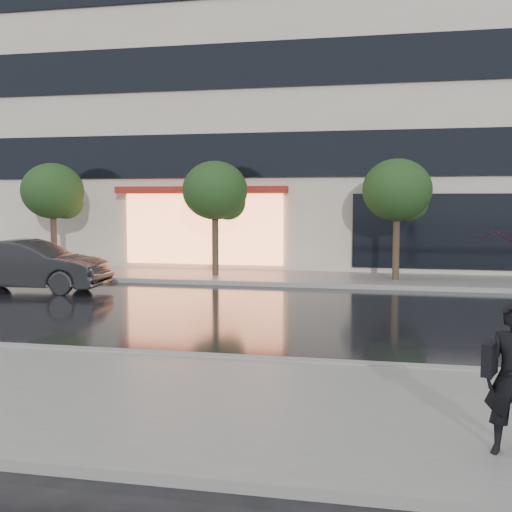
# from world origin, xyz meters

# --- Properties ---
(ground) EXTENTS (120.00, 120.00, 0.00)m
(ground) POSITION_xyz_m (0.00, 0.00, 0.00)
(ground) COLOR black
(ground) RESTS_ON ground
(sidewalk_near) EXTENTS (60.00, 4.50, 0.12)m
(sidewalk_near) POSITION_xyz_m (0.00, -3.25, 0.06)
(sidewalk_near) COLOR slate
(sidewalk_near) RESTS_ON ground
(sidewalk_far) EXTENTS (60.00, 3.50, 0.12)m
(sidewalk_far) POSITION_xyz_m (0.00, 10.25, 0.06)
(sidewalk_far) COLOR slate
(sidewalk_far) RESTS_ON ground
(curb_near) EXTENTS (60.00, 0.25, 0.14)m
(curb_near) POSITION_xyz_m (0.00, -1.00, 0.07)
(curb_near) COLOR gray
(curb_near) RESTS_ON ground
(curb_far) EXTENTS (60.00, 0.25, 0.14)m
(curb_far) POSITION_xyz_m (0.00, 8.50, 0.07)
(curb_far) COLOR gray
(curb_far) RESTS_ON ground
(office_building) EXTENTS (30.00, 12.76, 18.00)m
(office_building) POSITION_xyz_m (-0.00, 17.97, 9.00)
(office_building) COLOR beige
(office_building) RESTS_ON ground
(tree_far_west) EXTENTS (2.20, 2.20, 3.99)m
(tree_far_west) POSITION_xyz_m (-8.94, 10.03, 2.92)
(tree_far_west) COLOR #33261C
(tree_far_west) RESTS_ON ground
(tree_mid_west) EXTENTS (2.20, 2.20, 3.99)m
(tree_mid_west) POSITION_xyz_m (-2.94, 10.03, 2.92)
(tree_mid_west) COLOR #33261C
(tree_mid_west) RESTS_ON ground
(tree_mid_east) EXTENTS (2.20, 2.20, 3.99)m
(tree_mid_east) POSITION_xyz_m (3.06, 10.03, 2.92)
(tree_mid_east) COLOR #33261C
(tree_mid_east) RESTS_ON ground
(parked_car) EXTENTS (4.63, 1.82, 1.50)m
(parked_car) POSITION_xyz_m (-7.53, 6.00, 0.75)
(parked_car) COLOR black
(parked_car) RESTS_ON ground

